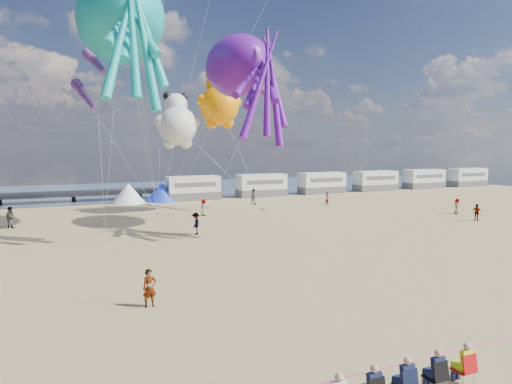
% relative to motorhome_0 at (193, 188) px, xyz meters
% --- Properties ---
extents(ground, '(120.00, 120.00, 0.00)m').
position_rel_motorhome_0_xyz_m(ground, '(-6.00, -40.00, -1.50)').
color(ground, tan).
rests_on(ground, ground).
extents(water, '(120.00, 120.00, 0.00)m').
position_rel_motorhome_0_xyz_m(water, '(-6.00, 15.00, -1.48)').
color(water, '#3D5874').
rests_on(water, ground).
extents(motorhome_0, '(6.60, 2.50, 3.00)m').
position_rel_motorhome_0_xyz_m(motorhome_0, '(0.00, 0.00, 0.00)').
color(motorhome_0, silver).
rests_on(motorhome_0, ground).
extents(motorhome_1, '(6.60, 2.50, 3.00)m').
position_rel_motorhome_0_xyz_m(motorhome_1, '(9.50, 0.00, 0.00)').
color(motorhome_1, silver).
rests_on(motorhome_1, ground).
extents(motorhome_2, '(6.60, 2.50, 3.00)m').
position_rel_motorhome_0_xyz_m(motorhome_2, '(19.00, 0.00, 0.00)').
color(motorhome_2, silver).
rests_on(motorhome_2, ground).
extents(motorhome_3, '(6.60, 2.50, 3.00)m').
position_rel_motorhome_0_xyz_m(motorhome_3, '(28.50, 0.00, 0.00)').
color(motorhome_3, silver).
rests_on(motorhome_3, ground).
extents(motorhome_4, '(6.60, 2.50, 3.00)m').
position_rel_motorhome_0_xyz_m(motorhome_4, '(38.00, 0.00, 0.00)').
color(motorhome_4, silver).
rests_on(motorhome_4, ground).
extents(motorhome_5, '(6.60, 2.50, 3.00)m').
position_rel_motorhome_0_xyz_m(motorhome_5, '(47.50, 0.00, 0.00)').
color(motorhome_5, silver).
rests_on(motorhome_5, ground).
extents(tent_white, '(4.00, 4.00, 2.40)m').
position_rel_motorhome_0_xyz_m(tent_white, '(-8.00, 0.00, -0.30)').
color(tent_white, white).
rests_on(tent_white, ground).
extents(tent_blue, '(4.00, 4.00, 2.40)m').
position_rel_motorhome_0_xyz_m(tent_blue, '(-4.00, 0.00, -0.30)').
color(tent_blue, '#1933CC').
rests_on(tent_blue, ground).
extents(spectator_row, '(6.10, 0.90, 1.30)m').
position_rel_motorhome_0_xyz_m(spectator_row, '(-7.12, -46.64, -0.85)').
color(spectator_row, black).
rests_on(spectator_row, ground).
extents(rope_line, '(34.00, 0.03, 0.03)m').
position_rel_motorhome_0_xyz_m(rope_line, '(-6.00, -45.00, -1.48)').
color(rope_line, '#F2338C').
rests_on(rope_line, ground).
extents(standing_person, '(0.65, 0.46, 1.67)m').
position_rel_motorhome_0_xyz_m(standing_person, '(-12.18, -36.51, -0.67)').
color(standing_person, tan).
rests_on(standing_person, ground).
extents(beachgoer_0, '(0.67, 0.52, 1.64)m').
position_rel_motorhome_0_xyz_m(beachgoer_0, '(-2.59, -13.10, -0.68)').
color(beachgoer_0, '#7F6659').
rests_on(beachgoer_0, ground).
extents(beachgoer_1, '(1.05, 1.07, 1.86)m').
position_rel_motorhome_0_xyz_m(beachgoer_1, '(5.14, -7.38, -0.57)').
color(beachgoer_1, '#7F6659').
rests_on(beachgoer_1, ground).
extents(beachgoer_2, '(0.98, 1.05, 1.72)m').
position_rel_motorhome_0_xyz_m(beachgoer_2, '(-5.91, -21.84, -0.64)').
color(beachgoer_2, '#7F6659').
rests_on(beachgoer_2, ground).
extents(beachgoer_3, '(0.84, 1.13, 1.56)m').
position_rel_motorhome_0_xyz_m(beachgoer_3, '(19.60, -25.99, -0.72)').
color(beachgoer_3, '#7F6659').
rests_on(beachgoer_3, ground).
extents(beachgoer_5, '(1.47, 1.12, 1.55)m').
position_rel_motorhome_0_xyz_m(beachgoer_5, '(12.66, -11.49, -0.73)').
color(beachgoer_5, '#7F6659').
rests_on(beachgoer_5, ground).
extents(beachgoer_6, '(0.57, 0.38, 1.54)m').
position_rel_motorhome_0_xyz_m(beachgoer_6, '(21.37, -22.06, -0.73)').
color(beachgoer_6, '#7F6659').
rests_on(beachgoer_6, ground).
extents(beachgoer_7, '(1.05, 1.00, 1.81)m').
position_rel_motorhome_0_xyz_m(beachgoer_7, '(-19.47, -12.97, -0.59)').
color(beachgoer_7, '#7F6659').
rests_on(beachgoer_7, ground).
extents(sandbag_a, '(0.50, 0.35, 0.22)m').
position_rel_motorhome_0_xyz_m(sandbag_a, '(-12.06, -14.76, -1.39)').
color(sandbag_a, gray).
rests_on(sandbag_a, ground).
extents(sandbag_b, '(0.50, 0.35, 0.22)m').
position_rel_motorhome_0_xyz_m(sandbag_b, '(-5.51, -11.80, -1.39)').
color(sandbag_b, gray).
rests_on(sandbag_b, ground).
extents(sandbag_c, '(0.50, 0.35, 0.22)m').
position_rel_motorhome_0_xyz_m(sandbag_c, '(4.45, -11.93, -1.39)').
color(sandbag_c, gray).
rests_on(sandbag_c, ground).
extents(sandbag_d, '(0.50, 0.35, 0.22)m').
position_rel_motorhome_0_xyz_m(sandbag_d, '(-0.56, -8.18, -1.39)').
color(sandbag_d, gray).
rests_on(sandbag_d, ground).
extents(sandbag_e, '(0.50, 0.35, 0.22)m').
position_rel_motorhome_0_xyz_m(sandbag_e, '(-6.58, -10.39, -1.39)').
color(sandbag_e, gray).
rests_on(sandbag_e, ground).
extents(kite_octopus_teal, '(5.29, 11.89, 13.47)m').
position_rel_motorhome_0_xyz_m(kite_octopus_teal, '(-10.57, -17.31, 15.38)').
color(kite_octopus_teal, '#149F9D').
extents(kite_octopus_purple, '(8.28, 11.11, 11.67)m').
position_rel_motorhome_0_xyz_m(kite_octopus_purple, '(-1.46, -19.58, 12.02)').
color(kite_octopus_purple, '#5B0E8A').
extents(kite_panda, '(5.45, 5.22, 6.73)m').
position_rel_motorhome_0_xyz_m(kite_panda, '(-4.40, -10.34, 7.37)').
color(kite_panda, silver).
extents(kite_teddy_orange, '(5.88, 5.67, 6.89)m').
position_rel_motorhome_0_xyz_m(kite_teddy_orange, '(-0.16, -11.00, 9.47)').
color(kite_teddy_orange, '#FE8B01').
extents(windsock_left, '(1.86, 7.96, 7.89)m').
position_rel_motorhome_0_xyz_m(windsock_left, '(-12.14, -11.47, 12.94)').
color(windsock_left, red).
extents(windsock_mid, '(2.63, 6.18, 6.14)m').
position_rel_motorhome_0_xyz_m(windsock_mid, '(4.44, -11.86, 10.97)').
color(windsock_mid, red).
extents(windsock_right, '(2.10, 5.26, 5.19)m').
position_rel_motorhome_0_xyz_m(windsock_right, '(-13.34, -15.12, 9.56)').
color(windsock_right, red).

